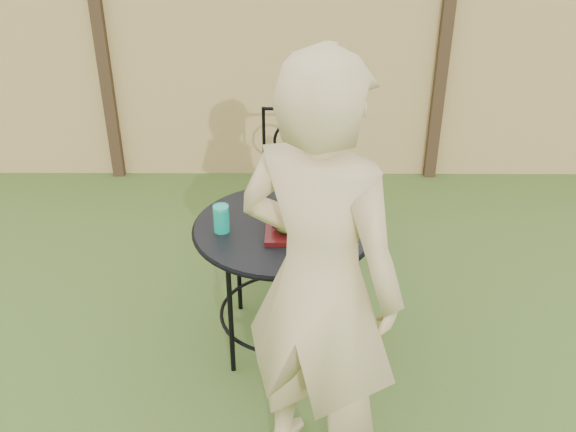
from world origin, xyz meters
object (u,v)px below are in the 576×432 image
object	(u,v)px
patio_chair	(294,181)
salad_plate	(293,231)
diner	(319,286)
patio_table	(284,249)

from	to	relation	value
patio_chair	salad_plate	size ratio (longest dim) A/B	3.52
diner	patio_chair	bearing A→B (deg)	-56.61
salad_plate	patio_table	bearing A→B (deg)	123.19
patio_chair	diner	xyz separation A→B (m)	(0.09, -1.75, 0.42)
patio_table	patio_chair	bearing A→B (deg)	86.45
patio_table	diner	world-z (taller)	diner
patio_chair	patio_table	bearing A→B (deg)	-93.55
diner	salad_plate	bearing A→B (deg)	-51.80
patio_table	diner	size ratio (longest dim) A/B	0.50
patio_table	patio_chair	distance (m)	0.95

